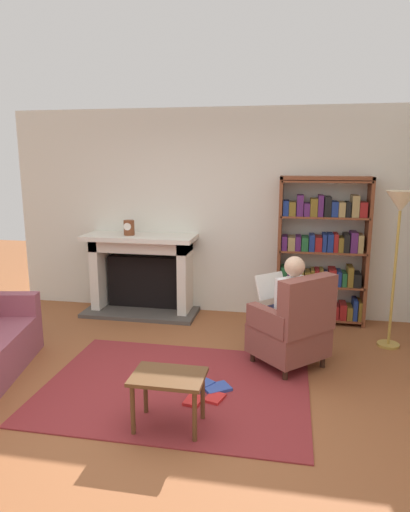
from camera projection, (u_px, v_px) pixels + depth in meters
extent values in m
plane|color=brown|center=(167.00, 404.00, 3.92)|extent=(14.00, 14.00, 0.00)
cube|color=silver|center=(216.00, 213.00, 6.09)|extent=(5.60, 0.10, 2.70)
cube|color=maroon|center=(176.00, 387.00, 4.21)|extent=(2.40, 1.80, 0.01)
cube|color=#4C4742|center=(141.00, 312.00, 6.18)|extent=(1.52, 0.64, 0.05)
cube|color=black|center=(145.00, 281.00, 6.32)|extent=(1.00, 0.20, 0.70)
cube|color=silver|center=(100.00, 274.00, 6.29)|extent=(0.12, 0.44, 1.01)
cube|color=silver|center=(185.00, 278.00, 6.07)|extent=(0.12, 0.44, 1.01)
cube|color=silver|center=(141.00, 245.00, 6.09)|extent=(1.32, 0.44, 0.16)
cube|color=silver|center=(139.00, 237.00, 6.01)|extent=(1.48, 0.56, 0.06)
cylinder|color=brown|center=(129.00, 228.00, 5.99)|extent=(0.14, 0.14, 0.20)
cylinder|color=white|center=(127.00, 227.00, 5.92)|extent=(0.10, 0.01, 0.10)
cube|color=brown|center=(279.00, 250.00, 5.82)|extent=(0.04, 0.32, 1.85)
cube|color=brown|center=(367.00, 253.00, 5.63)|extent=(0.04, 0.32, 1.85)
cube|color=brown|center=(326.00, 178.00, 5.53)|extent=(1.10, 0.32, 0.04)
cube|color=brown|center=(319.00, 317.00, 5.90)|extent=(1.06, 0.32, 0.02)
cube|color=#997F4C|center=(281.00, 308.00, 5.96)|extent=(0.04, 0.26, 0.16)
cube|color=black|center=(285.00, 306.00, 5.95)|extent=(0.05, 0.26, 0.21)
cube|color=#1E592D|center=(289.00, 308.00, 5.94)|extent=(0.05, 0.26, 0.16)
cube|color=brown|center=(294.00, 307.00, 5.93)|extent=(0.05, 0.26, 0.21)
cube|color=#1E592D|center=(298.00, 308.00, 5.92)|extent=(0.05, 0.26, 0.18)
cube|color=brown|center=(303.00, 309.00, 5.91)|extent=(0.08, 0.26, 0.17)
cube|color=black|center=(309.00, 309.00, 5.90)|extent=(0.05, 0.26, 0.18)
cube|color=#1E592D|center=(314.00, 307.00, 5.88)|extent=(0.08, 0.26, 0.23)
cube|color=black|center=(320.00, 309.00, 5.87)|extent=(0.06, 0.26, 0.19)
cube|color=#997F4C|center=(327.00, 311.00, 5.86)|extent=(0.09, 0.26, 0.16)
cube|color=maroon|center=(335.00, 311.00, 5.84)|extent=(0.09, 0.26, 0.17)
cube|color=maroon|center=(342.00, 310.00, 5.82)|extent=(0.08, 0.26, 0.20)
cube|color=brown|center=(349.00, 312.00, 5.81)|extent=(0.07, 0.26, 0.17)
cube|color=navy|center=(354.00, 308.00, 5.78)|extent=(0.05, 0.26, 0.26)
cube|color=brown|center=(360.00, 310.00, 5.78)|extent=(0.05, 0.26, 0.24)
cube|color=brown|center=(320.00, 284.00, 5.81)|extent=(1.06, 0.32, 0.02)
cube|color=#1E592D|center=(284.00, 274.00, 5.86)|extent=(0.08, 0.26, 0.21)
cube|color=#4C1E59|center=(290.00, 274.00, 5.85)|extent=(0.06, 0.26, 0.21)
cube|color=maroon|center=(294.00, 273.00, 5.83)|extent=(0.04, 0.26, 0.25)
cube|color=brown|center=(300.00, 274.00, 5.82)|extent=(0.09, 0.26, 0.22)
cube|color=brown|center=(307.00, 277.00, 5.81)|extent=(0.07, 0.26, 0.16)
cube|color=brown|center=(312.00, 276.00, 5.80)|extent=(0.04, 0.26, 0.19)
cube|color=maroon|center=(317.00, 276.00, 5.79)|extent=(0.05, 0.26, 0.19)
cube|color=brown|center=(321.00, 276.00, 5.78)|extent=(0.05, 0.26, 0.20)
cube|color=navy|center=(325.00, 278.00, 5.77)|extent=(0.05, 0.26, 0.16)
cube|color=maroon|center=(332.00, 276.00, 5.75)|extent=(0.09, 0.26, 0.21)
cube|color=navy|center=(338.00, 277.00, 5.74)|extent=(0.06, 0.26, 0.18)
cube|color=#1E592D|center=(344.00, 278.00, 5.73)|extent=(0.06, 0.26, 0.17)
cube|color=brown|center=(350.00, 276.00, 5.71)|extent=(0.07, 0.26, 0.25)
cube|color=black|center=(356.00, 279.00, 5.70)|extent=(0.09, 0.26, 0.16)
cube|color=brown|center=(322.00, 251.00, 5.72)|extent=(1.06, 0.32, 0.02)
cube|color=#4C1E59|center=(285.00, 242.00, 5.78)|extent=(0.07, 0.26, 0.17)
cube|color=#997F4C|center=(292.00, 243.00, 5.76)|extent=(0.09, 0.26, 0.17)
cube|color=#4C1E59|center=(298.00, 243.00, 5.75)|extent=(0.07, 0.26, 0.17)
cube|color=#1E592D|center=(305.00, 243.00, 5.73)|extent=(0.08, 0.26, 0.17)
cube|color=navy|center=(312.00, 242.00, 5.71)|extent=(0.07, 0.26, 0.20)
cube|color=maroon|center=(318.00, 243.00, 5.70)|extent=(0.08, 0.26, 0.18)
cube|color=navy|center=(324.00, 242.00, 5.68)|extent=(0.05, 0.26, 0.21)
cube|color=navy|center=(330.00, 242.00, 5.67)|extent=(0.07, 0.26, 0.22)
cube|color=maroon|center=(335.00, 242.00, 5.66)|extent=(0.05, 0.26, 0.22)
cube|color=brown|center=(340.00, 244.00, 5.65)|extent=(0.06, 0.26, 0.18)
cube|color=black|center=(346.00, 242.00, 5.64)|extent=(0.07, 0.26, 0.22)
cube|color=#4C1E59|center=(353.00, 242.00, 5.62)|extent=(0.08, 0.26, 0.25)
cube|color=#997F4C|center=(360.00, 243.00, 5.61)|extent=(0.06, 0.26, 0.22)
cube|color=brown|center=(324.00, 217.00, 5.63)|extent=(1.06, 0.32, 0.02)
cube|color=navy|center=(286.00, 208.00, 5.69)|extent=(0.07, 0.26, 0.18)
cube|color=brown|center=(292.00, 208.00, 5.67)|extent=(0.08, 0.26, 0.17)
cube|color=#4C1E59|center=(300.00, 205.00, 5.65)|extent=(0.08, 0.26, 0.25)
cube|color=#4C1E59|center=(307.00, 209.00, 5.64)|extent=(0.07, 0.26, 0.16)
cube|color=brown|center=(314.00, 207.00, 5.62)|extent=(0.09, 0.26, 0.21)
cube|color=#4C1E59|center=(320.00, 205.00, 5.60)|extent=(0.06, 0.26, 0.26)
cube|color=black|center=(327.00, 206.00, 5.59)|extent=(0.08, 0.26, 0.24)
cube|color=navy|center=(334.00, 209.00, 5.58)|extent=(0.08, 0.26, 0.18)
cube|color=#997F4C|center=(341.00, 209.00, 5.57)|extent=(0.08, 0.26, 0.18)
cube|color=black|center=(347.00, 209.00, 5.55)|extent=(0.05, 0.26, 0.18)
cube|color=#997F4C|center=(355.00, 206.00, 5.53)|extent=(0.09, 0.26, 0.26)
cube|color=maroon|center=(362.00, 209.00, 5.52)|extent=(0.09, 0.26, 0.18)
cube|color=brown|center=(326.00, 181.00, 5.54)|extent=(1.06, 0.32, 0.02)
cylinder|color=#331E14|center=(289.00, 346.00, 4.99)|extent=(0.05, 0.05, 0.12)
cylinder|color=#331E14|center=(253.00, 357.00, 4.71)|extent=(0.05, 0.05, 0.12)
cylinder|color=#331E14|center=(323.00, 361.00, 4.60)|extent=(0.05, 0.05, 0.12)
cylinder|color=#331E14|center=(285.00, 374.00, 4.32)|extent=(0.05, 0.05, 0.12)
cube|color=brown|center=(288.00, 340.00, 4.61)|extent=(0.88, 0.88, 0.30)
cube|color=brown|center=(308.00, 306.00, 4.33)|extent=(0.57, 0.56, 0.55)
cube|color=brown|center=(308.00, 310.00, 4.71)|extent=(0.46, 0.47, 0.22)
cube|color=brown|center=(269.00, 320.00, 4.41)|extent=(0.46, 0.47, 0.22)
cube|color=silver|center=(293.00, 303.00, 4.49)|extent=(0.37, 0.37, 0.50)
sphere|color=#D8AD8C|center=(295.00, 266.00, 4.41)|extent=(0.20, 0.20, 0.20)
cube|color=#191E3F|center=(284.00, 315.00, 4.74)|extent=(0.37, 0.37, 0.12)
cube|color=#191E3F|center=(273.00, 318.00, 4.65)|extent=(0.37, 0.37, 0.12)
cylinder|color=#191E3F|center=(271.00, 333.00, 4.95)|extent=(0.10, 0.10, 0.42)
cylinder|color=#191E3F|center=(260.00, 336.00, 4.86)|extent=(0.10, 0.10, 0.42)
cube|color=white|center=(271.00, 286.00, 4.74)|extent=(0.33, 0.33, 0.25)
cube|color=#924C5C|center=(5.00, 304.00, 4.94)|extent=(0.72, 0.30, 0.24)
cube|color=brown|center=(168.00, 377.00, 3.50)|extent=(0.56, 0.39, 0.03)
cylinder|color=brown|center=(133.00, 410.00, 3.44)|extent=(0.04, 0.04, 0.41)
cylinder|color=brown|center=(195.00, 417.00, 3.35)|extent=(0.04, 0.04, 0.41)
cylinder|color=brown|center=(146.00, 390.00, 3.73)|extent=(0.04, 0.04, 0.41)
cylinder|color=brown|center=(203.00, 396.00, 3.65)|extent=(0.04, 0.04, 0.41)
cube|color=#334CA5|center=(198.00, 385.00, 4.19)|extent=(0.30, 0.32, 0.03)
cube|color=red|center=(193.00, 401.00, 3.93)|extent=(0.16, 0.20, 0.03)
cube|color=#334CA5|center=(217.00, 388.00, 4.14)|extent=(0.29, 0.28, 0.03)
cube|color=red|center=(215.00, 398.00, 3.97)|extent=(0.19, 0.22, 0.02)
cylinder|color=#B7933F|center=(388.00, 345.00, 5.13)|extent=(0.24, 0.24, 0.03)
cylinder|color=#B7933F|center=(394.00, 279.00, 4.97)|extent=(0.03, 0.03, 1.49)
cone|color=beige|center=(401.00, 201.00, 4.80)|extent=(0.32, 0.32, 0.22)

